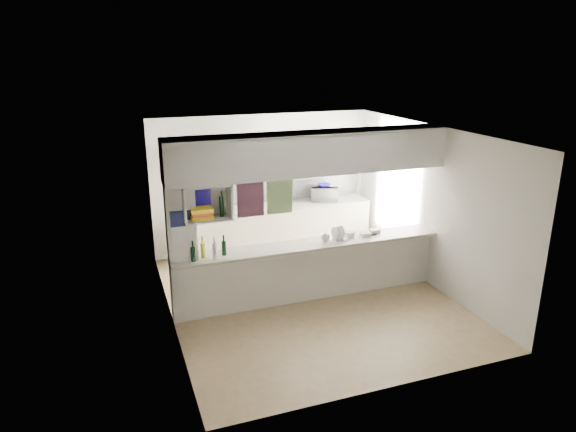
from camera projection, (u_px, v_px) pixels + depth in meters
name	position (u px, v px, depth m)	size (l,w,h in m)	color
floor	(309.00, 298.00, 8.03)	(4.80, 4.80, 0.00)	#8C7751
ceiling	(311.00, 132.00, 7.24)	(4.80, 4.80, 0.00)	white
wall_back	(263.00, 183.00, 9.79)	(4.20, 4.20, 0.00)	silver
wall_left	(167.00, 236.00, 6.96)	(4.80, 4.80, 0.00)	silver
wall_right	(430.00, 206.00, 8.32)	(4.80, 4.80, 0.00)	silver
servery_partition	(299.00, 197.00, 7.48)	(4.20, 0.50, 2.60)	silver
cubby_shelf	(205.00, 204.00, 6.95)	(0.65, 0.35, 0.50)	white
kitchen_run	(275.00, 209.00, 9.75)	(3.60, 0.63, 2.24)	beige
microwave	(324.00, 194.00, 9.95)	(0.52, 0.35, 0.29)	white
bowl	(324.00, 185.00, 9.86)	(0.24, 0.24, 0.06)	#160C86
dish_rack	(340.00, 233.00, 7.93)	(0.44, 0.37, 0.21)	silver
cup	(326.00, 238.00, 7.77)	(0.13, 0.13, 0.10)	white
wine_bottles	(209.00, 250.00, 7.16)	(0.52, 0.15, 0.33)	black
plastic_tubs	(361.00, 233.00, 8.07)	(0.59, 0.23, 0.08)	silver
utensil_jar	(227.00, 206.00, 9.41)	(0.10, 0.10, 0.14)	black
knife_block	(274.00, 199.00, 9.73)	(0.11, 0.09, 0.22)	#553A1D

